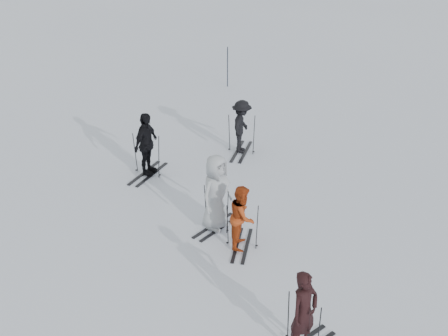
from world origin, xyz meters
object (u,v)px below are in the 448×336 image
at_px(skier_grey, 216,193).
at_px(piste_marker, 228,67).
at_px(skier_red, 242,218).
at_px(skier_uphill_left, 146,145).
at_px(skier_near_dark, 304,314).
at_px(skier_uphill_far, 242,127).

xyz_separation_m(skier_grey, piste_marker, (-3.52, 11.05, -0.10)).
height_order(skier_red, skier_uphill_left, skier_uphill_left).
xyz_separation_m(skier_near_dark, skier_grey, (-2.90, 3.43, 0.15)).
bearing_deg(skier_near_dark, skier_grey, 70.38).
bearing_deg(skier_grey, skier_near_dark, -120.42).
bearing_deg(skier_uphill_left, skier_uphill_far, -36.59).
xyz_separation_m(skier_near_dark, skier_red, (-2.05, 2.85, -0.05)).
distance_m(skier_red, skier_uphill_left, 4.67).
bearing_deg(skier_near_dark, skier_red, 65.82).
xyz_separation_m(skier_near_dark, skier_uphill_left, (-5.85, 5.56, 0.12)).
height_order(skier_uphill_far, piste_marker, piste_marker).
distance_m(skier_grey, skier_uphill_left, 3.64).
distance_m(skier_near_dark, skier_grey, 4.49).
height_order(skier_near_dark, skier_red, skier_near_dark).
bearing_deg(skier_uphill_left, skier_red, -121.01).
height_order(skier_red, skier_uphill_far, skier_uphill_far).
height_order(skier_grey, piste_marker, skier_grey).
relative_size(skier_near_dark, skier_uphill_left, 0.87).
distance_m(skier_uphill_left, piste_marker, 8.93).
relative_size(skier_uphill_far, piste_marker, 0.99).
distance_m(skier_uphill_left, skier_uphill_far, 3.25).
bearing_deg(skier_grey, skier_red, -104.65).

